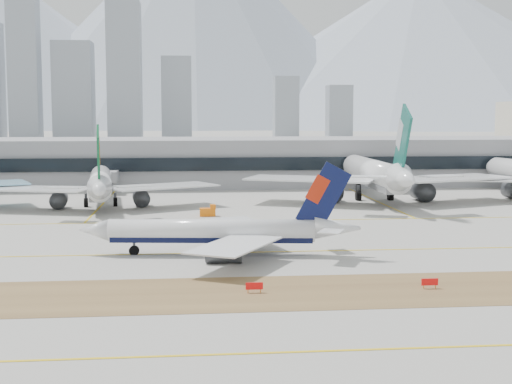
{
  "coord_description": "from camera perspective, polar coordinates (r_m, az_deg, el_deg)",
  "views": [
    {
      "loc": [
        -17.59,
        -119.76,
        22.25
      ],
      "look_at": [
        -4.11,
        18.0,
        7.5
      ],
      "focal_mm": 50.0,
      "sensor_mm": 36.0,
      "label": 1
    }
  ],
  "objects": [
    {
      "name": "widebody_cathay",
      "position": [
        190.3,
        9.57,
        1.33
      ],
      "size": [
        71.33,
        69.65,
        25.43
      ],
      "rotation": [
        0.0,
        0.0,
        1.54
      ],
      "color": "white",
      "rests_on": "ground"
    },
    {
      "name": "terminal",
      "position": [
        235.72,
        -1.3,
        2.49
      ],
      "size": [
        280.0,
        43.1,
        15.0
      ],
      "color": "gray",
      "rests_on": "ground"
    },
    {
      "name": "mountain_ridge",
      "position": [
        1533.07,
        -3.75,
        12.04
      ],
      "size": [
        2830.0,
        1120.0,
        470.0
      ],
      "color": "#9EA8B7",
      "rests_on": "ground"
    },
    {
      "name": "taxiing_airliner",
      "position": [
        114.75,
        -2.74,
        -3.23
      ],
      "size": [
        45.58,
        39.36,
        15.32
      ],
      "rotation": [
        0.0,
        0.0,
        3.02
      ],
      "color": "white",
      "rests_on": "ground"
    },
    {
      "name": "hold_sign_right",
      "position": [
        95.57,
        13.73,
        -7.02
      ],
      "size": [
        2.2,
        0.15,
        1.35
      ],
      "color": "red",
      "rests_on": "ground"
    },
    {
      "name": "hold_sign_left",
      "position": [
        90.71,
        -0.14,
        -7.54
      ],
      "size": [
        2.2,
        0.15,
        1.35
      ],
      "color": "red",
      "rests_on": "ground"
    },
    {
      "name": "ground",
      "position": [
        123.08,
        2.73,
        -4.34
      ],
      "size": [
        3000.0,
        3000.0,
        0.0
      ],
      "primitive_type": "plane",
      "color": "gray",
      "rests_on": "ground"
    },
    {
      "name": "apron_markings",
      "position": [
        71.66,
        9.11,
        -12.07
      ],
      "size": [
        360.0,
        122.22,
        0.06
      ],
      "color": "brown",
      "rests_on": "ground"
    },
    {
      "name": "gse_b",
      "position": [
        159.61,
        -3.84,
        -1.57
      ],
      "size": [
        3.55,
        2.0,
        2.6
      ],
      "color": "orange",
      "rests_on": "ground"
    },
    {
      "name": "widebody_eva",
      "position": [
        178.97,
        -12.35,
        0.58
      ],
      "size": [
        58.05,
        57.12,
        20.8
      ],
      "rotation": [
        0.0,
        0.0,
        1.68
      ],
      "color": "white",
      "rests_on": "ground"
    },
    {
      "name": "city_skyline",
      "position": [
        580.74,
        -14.58,
        8.61
      ],
      "size": [
        342.0,
        49.8,
        140.0
      ],
      "color": "#89929C",
      "rests_on": "ground"
    }
  ]
}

